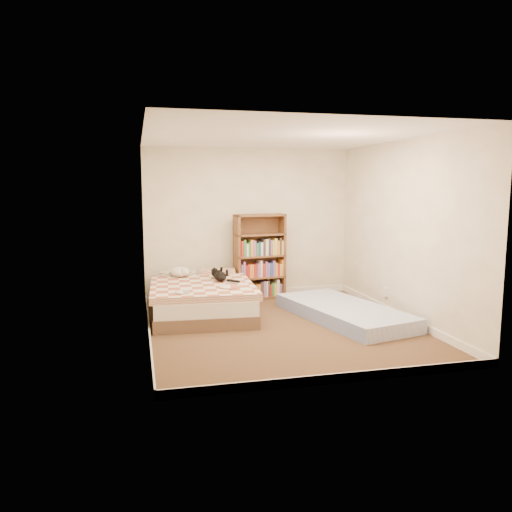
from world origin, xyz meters
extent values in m
cube|color=#45341D|center=(0.00, 0.00, 0.00)|extent=(3.50, 4.00, 0.01)
cube|color=white|center=(0.00, 0.00, 2.50)|extent=(3.50, 4.00, 0.01)
cube|color=beige|center=(0.00, 2.00, 1.25)|extent=(3.50, 0.01, 2.50)
cube|color=beige|center=(0.00, -2.00, 1.25)|extent=(3.50, 0.01, 2.50)
cube|color=beige|center=(-1.75, 0.00, 1.25)|extent=(0.01, 4.00, 2.50)
cube|color=beige|center=(1.75, 0.00, 1.25)|extent=(0.01, 4.00, 2.50)
cube|color=white|center=(0.00, 1.99, 0.05)|extent=(3.50, 0.02, 0.10)
cube|color=white|center=(0.00, -1.99, 0.05)|extent=(3.50, 0.02, 0.10)
cube|color=white|center=(-1.74, 0.00, 0.05)|extent=(0.02, 4.00, 0.10)
cube|color=white|center=(1.74, 0.00, 0.05)|extent=(0.02, 4.00, 0.10)
cube|color=white|center=(1.74, 0.40, 0.30)|extent=(0.03, 0.09, 0.13)
cube|color=brown|center=(-0.95, 0.92, 0.09)|extent=(1.49, 2.05, 0.18)
cube|color=silver|center=(-0.95, 0.92, 0.28)|extent=(1.46, 2.01, 0.20)
cube|color=#A4513D|center=(-0.95, 0.92, 0.43)|extent=(1.54, 1.70, 0.10)
cube|color=gray|center=(-1.28, 1.67, 0.46)|extent=(0.56, 0.38, 0.15)
cube|color=#A4513D|center=(-0.63, 1.67, 0.46)|extent=(0.56, 0.38, 0.15)
cube|color=#53381C|center=(-0.27, 1.76, 0.71)|extent=(0.08, 0.29, 1.41)
cube|color=#53381C|center=(0.54, 1.76, 0.71)|extent=(0.08, 0.29, 1.41)
cube|color=#53381C|center=(0.13, 1.89, 0.71)|extent=(0.84, 0.13, 1.41)
cube|color=#53381C|center=(0.13, 1.76, 0.02)|extent=(0.88, 0.39, 0.03)
cube|color=#53381C|center=(0.13, 1.76, 0.72)|extent=(0.88, 0.39, 0.03)
cube|color=#53381C|center=(0.13, 1.76, 1.39)|extent=(0.88, 0.39, 0.03)
cube|color=#7A8ECB|center=(0.97, 0.17, 0.10)|extent=(1.46, 2.35, 0.20)
ellipsoid|color=black|center=(-0.67, 0.99, 0.54)|extent=(0.25, 0.43, 0.13)
sphere|color=black|center=(-0.67, 1.21, 0.55)|extent=(0.15, 0.15, 0.12)
cone|color=black|center=(-0.70, 1.25, 0.61)|extent=(0.05, 0.05, 0.05)
cone|color=black|center=(-0.63, 1.25, 0.61)|extent=(0.05, 0.05, 0.05)
cylinder|color=black|center=(-0.56, 0.72, 0.51)|extent=(0.08, 0.23, 0.05)
ellipsoid|color=white|center=(-1.22, 1.45, 0.55)|extent=(0.36, 0.38, 0.15)
sphere|color=white|center=(-1.13, 1.35, 0.57)|extent=(0.15, 0.15, 0.12)
sphere|color=white|center=(-1.09, 1.31, 0.55)|extent=(0.07, 0.07, 0.05)
sphere|color=white|center=(-1.35, 1.50, 0.53)|extent=(0.08, 0.08, 0.07)
camera|label=1|loc=(-1.85, -6.24, 1.87)|focal=35.00mm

